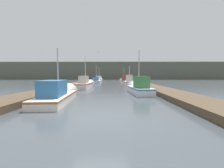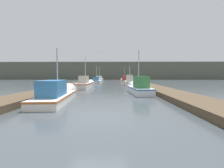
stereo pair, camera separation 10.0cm
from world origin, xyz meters
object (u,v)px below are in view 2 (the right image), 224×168
object	(u,v)px
fishing_boat_6	(100,79)
mooring_piling_0	(133,81)
channel_buoy	(115,80)
fishing_boat_1	(138,88)
fishing_boat_2	(86,84)
fishing_boat_5	(124,80)
mooring_piling_1	(95,79)
seagull_lead	(99,52)
fishing_boat_0	(59,94)
fishing_boat_3	(130,82)
fishing_boat_4	(97,81)

from	to	relation	value
fishing_boat_6	mooring_piling_0	distance (m)	15.27
fishing_boat_6	channel_buoy	xyz separation A→B (m)	(4.00, 7.60, -0.33)
fishing_boat_1	channel_buoy	xyz separation A→B (m)	(-2.09, 33.43, -0.37)
fishing_boat_2	mooring_piling_0	distance (m)	9.83
fishing_boat_5	mooring_piling_0	distance (m)	8.84
fishing_boat_1	fishing_boat_5	bearing A→B (deg)	84.81
mooring_piling_1	seagull_lead	xyz separation A→B (m)	(2.45, -13.49, 4.46)
mooring_piling_1	seagull_lead	bearing A→B (deg)	-79.72
fishing_boat_0	seagull_lead	xyz separation A→B (m)	(1.48, 12.55, 4.60)
fishing_boat_6	channel_buoy	world-z (taller)	fishing_boat_6
fishing_boat_2	fishing_boat_6	size ratio (longest dim) A/B	0.96
fishing_boat_0	fishing_boat_3	distance (m)	15.84
mooring_piling_0	channel_buoy	size ratio (longest dim) A/B	1.27
mooring_piling_1	fishing_boat_1	bearing A→B (deg)	-72.80
mooring_piling_1	channel_buoy	bearing A→B (deg)	67.00
fishing_boat_1	fishing_boat_2	xyz separation A→B (m)	(-5.87, 5.46, -0.02)
fishing_boat_0	mooring_piling_1	world-z (taller)	fishing_boat_0
fishing_boat_6	channel_buoy	bearing A→B (deg)	60.97
fishing_boat_6	mooring_piling_0	bearing A→B (deg)	-63.01
fishing_boat_1	fishing_boat_5	world-z (taller)	fishing_boat_1
fishing_boat_5	mooring_piling_1	bearing A→B (deg)	167.78
fishing_boat_2	seagull_lead	xyz separation A→B (m)	(1.44, 3.23, 4.54)
fishing_boat_5	mooring_piling_1	size ratio (longest dim) A/B	4.36
fishing_boat_1	mooring_piling_0	size ratio (longest dim) A/B	4.15
seagull_lead	fishing_boat_6	bearing A→B (deg)	43.34
fishing_boat_3	mooring_piling_1	world-z (taller)	fishing_boat_3
fishing_boat_2	fishing_boat_6	bearing A→B (deg)	92.31
mooring_piling_0	mooring_piling_1	size ratio (longest dim) A/B	1.10
fishing_boat_5	fishing_boat_6	world-z (taller)	fishing_boat_6
fishing_boat_1	fishing_boat_6	size ratio (longest dim) A/B	0.82
fishing_boat_5	seagull_lead	distance (m)	14.01
fishing_boat_3	channel_buoy	size ratio (longest dim) A/B	5.26
fishing_boat_0	channel_buoy	distance (m)	37.48
fishing_boat_4	fishing_boat_6	bearing A→B (deg)	90.17
fishing_boat_1	channel_buoy	bearing A→B (deg)	88.57
fishing_boat_0	fishing_boat_2	distance (m)	9.32
fishing_boat_0	channel_buoy	bearing A→B (deg)	79.38
fishing_boat_3	channel_buoy	distance (m)	22.83
fishing_boat_2	fishing_boat_3	world-z (taller)	fishing_boat_2
fishing_boat_2	seagull_lead	distance (m)	5.76
mooring_piling_1	fishing_boat_3	bearing A→B (deg)	-58.07
fishing_boat_2	seagull_lead	size ratio (longest dim) A/B	11.79
fishing_boat_3	channel_buoy	world-z (taller)	fishing_boat_3
fishing_boat_4	fishing_boat_6	xyz separation A→B (m)	(-0.33, 9.42, 0.08)
fishing_boat_0	fishing_boat_6	xyz separation A→B (m)	(-0.19, 29.68, 0.04)
fishing_boat_1	fishing_boat_4	bearing A→B (deg)	104.33
fishing_boat_1	channel_buoy	size ratio (longest dim) A/B	5.28
fishing_boat_1	fishing_boat_4	world-z (taller)	fishing_boat_1
fishing_boat_0	fishing_boat_6	world-z (taller)	fishing_boat_6
fishing_boat_6	seagull_lead	bearing A→B (deg)	-85.65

